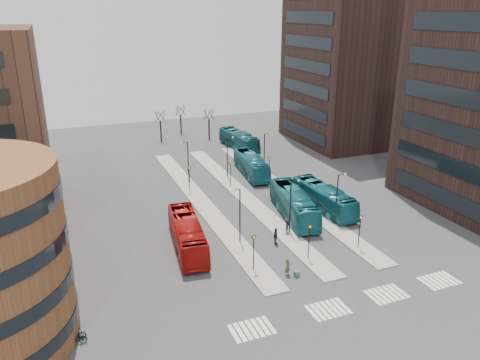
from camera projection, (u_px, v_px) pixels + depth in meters
name	position (u px, v px, depth m)	size (l,w,h in m)	color
ground	(367.00, 335.00, 36.17)	(160.00, 160.00, 0.00)	#323235
island_left	(201.00, 203.00, 60.92)	(2.50, 45.00, 0.15)	gray
island_mid	(244.00, 196.00, 63.02)	(2.50, 45.00, 0.15)	gray
island_right	(284.00, 190.00, 65.11)	(2.50, 45.00, 0.15)	gray
suitcase	(297.00, 274.00, 44.04)	(0.47, 0.37, 0.59)	navy
red_bus	(187.00, 234.00, 48.93)	(2.71, 11.57, 3.22)	#A8100C
teal_bus_a	(294.00, 204.00, 56.45)	(2.79, 11.91, 3.32)	#156069
teal_bus_b	(251.00, 165.00, 71.01)	(2.65, 11.32, 3.15)	#15626D
teal_bus_c	(324.00, 198.00, 58.51)	(2.66, 11.36, 3.16)	#155F6D
teal_bus_d	(239.00, 140.00, 84.38)	(2.68, 11.47, 3.20)	#135660
traveller	(288.00, 267.00, 44.11)	(0.63, 0.41, 1.73)	#47422A
commuter_a	(196.00, 248.00, 47.75)	(0.75, 0.58, 1.54)	black
commuter_b	(276.00, 236.00, 49.94)	(1.09, 0.45, 1.86)	black
commuter_c	(286.00, 226.00, 52.41)	(1.18, 0.68, 1.83)	black
bicycle_near	(75.00, 340.00, 35.02)	(0.54, 1.54, 0.81)	gray
bicycle_mid	(75.00, 334.00, 35.57)	(0.48, 1.69, 1.01)	gray
bicycle_far	(75.00, 338.00, 35.15)	(0.62, 1.77, 0.93)	gray
crosswalk_stripes	(356.00, 302.00, 40.27)	(22.35, 2.40, 0.01)	silver
tower_far	(354.00, 60.00, 85.83)	(20.12, 20.00, 30.00)	black
sign_poles	(263.00, 199.00, 55.97)	(12.45, 22.12, 3.65)	black
lamp_posts	(255.00, 176.00, 60.29)	(14.04, 20.24, 6.12)	black
bare_trees	(184.00, 125.00, 90.84)	(10.97, 8.14, 5.90)	black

